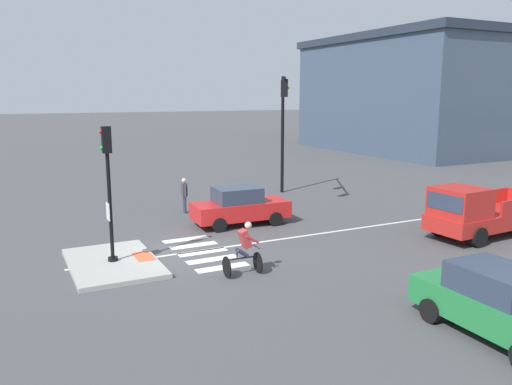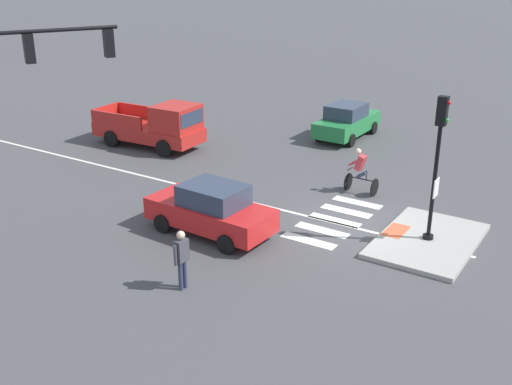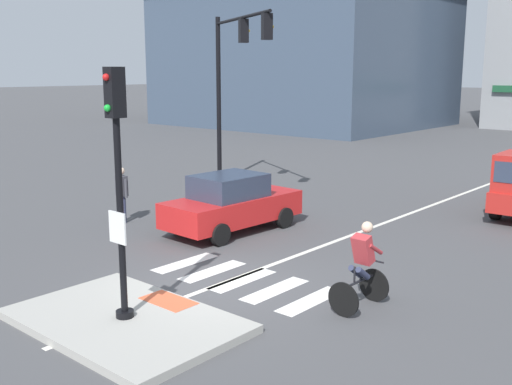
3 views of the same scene
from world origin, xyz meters
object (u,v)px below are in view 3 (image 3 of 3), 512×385
(traffic_light_mast, at_px, (232,68))
(car_red_westbound_near, at_px, (232,203))
(signal_pole, at_px, (118,171))
(cyclist, at_px, (362,264))
(pedestrian_at_curb_left, at_px, (122,190))

(traffic_light_mast, bearing_deg, car_red_westbound_near, -47.18)
(signal_pole, height_order, traffic_light_mast, traffic_light_mast)
(traffic_light_mast, height_order, cyclist, traffic_light_mast)
(signal_pole, relative_size, traffic_light_mast, 0.67)
(signal_pole, distance_m, pedestrian_at_curb_left, 7.87)
(signal_pole, bearing_deg, cyclist, 51.60)
(signal_pole, height_order, cyclist, signal_pole)
(traffic_light_mast, xyz_separation_m, pedestrian_at_curb_left, (0.96, -5.85, -3.57))
(signal_pole, bearing_deg, pedestrian_at_curb_left, 143.41)
(signal_pole, bearing_deg, traffic_light_mast, 124.32)
(cyclist, bearing_deg, signal_pole, -128.40)
(signal_pole, relative_size, cyclist, 2.61)
(signal_pole, distance_m, traffic_light_mast, 12.73)
(traffic_light_mast, relative_size, pedestrian_at_curb_left, 3.90)
(car_red_westbound_near, bearing_deg, signal_pole, -63.38)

